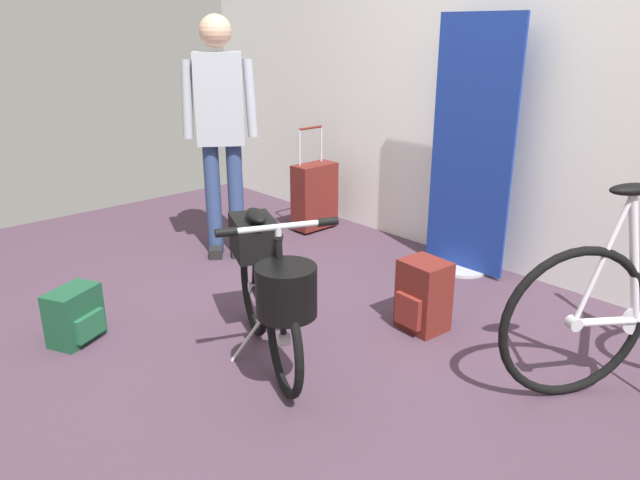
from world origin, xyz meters
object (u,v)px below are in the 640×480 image
floor_banner_stand (470,162)px  rolling_suitcase (315,196)px  visitor_near_wall (220,123)px  handbag_on_floor (75,316)px  backpack_on_floor (423,296)px  folding_bike_foreground (269,284)px

floor_banner_stand → rolling_suitcase: size_ratio=1.99×
visitor_near_wall → rolling_suitcase: (0.04, 0.83, -0.66)m
rolling_suitcase → handbag_on_floor: 2.23m
backpack_on_floor → visitor_near_wall: bearing=-176.4°
backpack_on_floor → floor_banner_stand: bearing=111.8°
floor_banner_stand → rolling_suitcase: 1.41m
floor_banner_stand → folding_bike_foreground: (0.08, -1.72, -0.32)m
floor_banner_stand → backpack_on_floor: size_ratio=4.22×
visitor_near_wall → backpack_on_floor: bearing=3.6°
handbag_on_floor → visitor_near_wall: bearing=113.5°
rolling_suitcase → visitor_near_wall: bearing=-93.0°
floor_banner_stand → visitor_near_wall: size_ratio=1.00×
visitor_near_wall → rolling_suitcase: visitor_near_wall is taller
floor_banner_stand → visitor_near_wall: (-1.36, -0.99, 0.20)m
rolling_suitcase → handbag_on_floor: size_ratio=2.64×
folding_bike_foreground → backpack_on_floor: folding_bike_foreground is taller
floor_banner_stand → backpack_on_floor: 1.10m
folding_bike_foreground → handbag_on_floor: folding_bike_foreground is taller
backpack_on_floor → handbag_on_floor: 1.84m
backpack_on_floor → rolling_suitcase: bearing=156.7°
rolling_suitcase → backpack_on_floor: rolling_suitcase is taller
rolling_suitcase → handbag_on_floor: bearing=-76.1°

